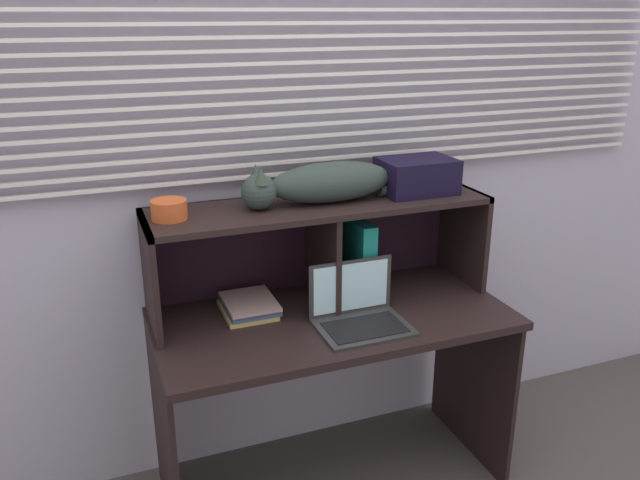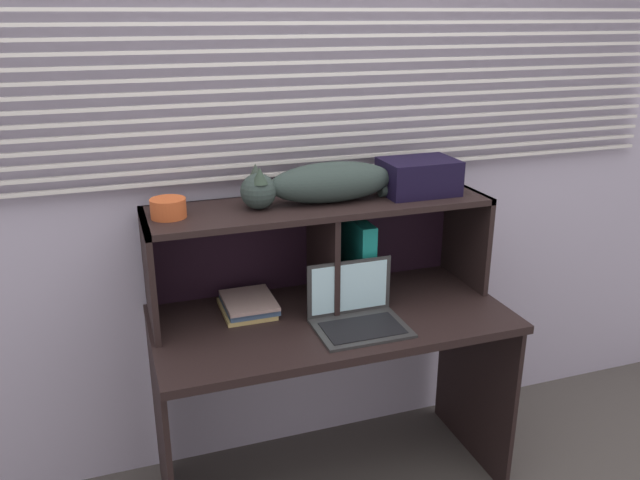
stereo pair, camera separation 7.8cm
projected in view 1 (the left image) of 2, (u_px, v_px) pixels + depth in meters
The scene contains 9 objects.
back_panel_with_blinds at pixel (299, 149), 2.41m from camera, with size 4.40×0.08×2.50m.
desk at pixel (333, 352), 2.34m from camera, with size 1.26×0.61×0.73m.
hutch_shelf_unit at pixel (317, 230), 2.33m from camera, with size 1.23×0.34×0.38m.
cat at pixel (325, 183), 2.25m from camera, with size 0.79×0.16×0.15m.
laptop at pixel (359, 313), 2.20m from camera, with size 0.31×0.23×0.21m.
binder_upright at pixel (356, 257), 2.40m from camera, with size 0.06×0.24×0.30m, color #147E74.
book_stack at pixel (249, 306), 2.30m from camera, with size 0.19×0.23×0.05m.
small_basket at pixel (169, 210), 2.08m from camera, with size 0.12×0.12×0.06m, color #BD4E24.
storage_box at pixel (417, 176), 2.38m from camera, with size 0.27×0.20×0.13m, color black.
Camera 1 is at (-0.78, -1.70, 1.75)m, focal length 36.02 mm.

